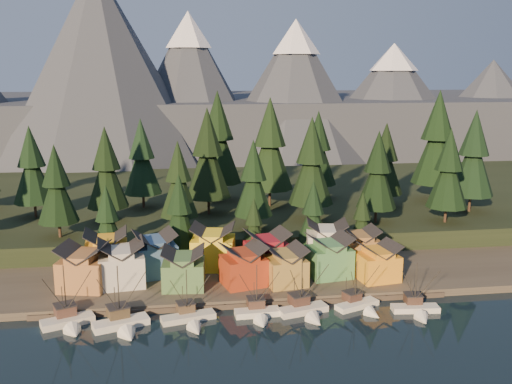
{
  "coord_description": "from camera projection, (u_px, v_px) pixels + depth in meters",
  "views": [
    {
      "loc": [
        -12.27,
        -86.2,
        44.61
      ],
      "look_at": [
        4.09,
        30.0,
        19.36
      ],
      "focal_mm": 40.0,
      "sensor_mm": 36.0,
      "label": 1
    }
  ],
  "objects": [
    {
      "name": "house_back_3",
      "position": [
        267.0,
        250.0,
        123.91
      ],
      "size": [
        10.08,
        9.3,
        8.97
      ],
      "rotation": [
        0.0,
        0.0,
        0.18
      ],
      "color": "maroon",
      "rests_on": "shore_strip"
    },
    {
      "name": "hillside",
      "position": [
        217.0,
        203.0,
        181.0
      ],
      "size": [
        420.0,
        100.0,
        6.0
      ],
      "primitive_type": "cube",
      "color": "black",
      "rests_on": "ground"
    },
    {
      "name": "tree_hill_10",
      "position": [
        318.0,
        151.0,
        171.71
      ],
      "size": [
        11.46,
        11.46,
        26.7
      ],
      "color": "#332319",
      "rests_on": "hillside"
    },
    {
      "name": "house_front_3",
      "position": [
        243.0,
        264.0,
        115.97
      ],
      "size": [
        9.98,
        9.69,
        8.44
      ],
      "rotation": [
        0.0,
        0.0,
        0.25
      ],
      "color": "maroon",
      "rests_on": "shore_strip"
    },
    {
      "name": "tree_shore_2",
      "position": [
        254.0,
        225.0,
        131.94
      ],
      "size": [
        6.19,
        6.19,
        14.41
      ],
      "color": "#332319",
      "rests_on": "shore_strip"
    },
    {
      "name": "house_back_2",
      "position": [
        213.0,
        246.0,
        125.63
      ],
      "size": [
        10.57,
        9.96,
        9.77
      ],
      "rotation": [
        0.0,
        0.0,
        -0.18
      ],
      "color": "yellow",
      "rests_on": "shore_strip"
    },
    {
      "name": "house_front_2",
      "position": [
        184.0,
        267.0,
        114.54
      ],
      "size": [
        8.91,
        8.97,
        8.08
      ],
      "rotation": [
        0.0,
        0.0,
        -0.08
      ],
      "color": "#456D3B",
      "rests_on": "shore_strip"
    },
    {
      "name": "house_back_4",
      "position": [
        327.0,
        241.0,
        129.23
      ],
      "size": [
        10.19,
        9.9,
        9.65
      ],
      "rotation": [
        0.0,
        0.0,
        -0.17
      ],
      "color": "beige",
      "rests_on": "shore_strip"
    },
    {
      "name": "boat_0",
      "position": [
        68.0,
        314.0,
        100.53
      ],
      "size": [
        9.89,
        10.52,
        12.16
      ],
      "rotation": [
        0.0,
        0.0,
        0.38
      ],
      "color": "beige",
      "rests_on": "ground"
    },
    {
      "name": "boat_2",
      "position": [
        190.0,
        313.0,
        102.21
      ],
      "size": [
        10.45,
        10.99,
        10.54
      ],
      "rotation": [
        0.0,
        0.0,
        0.24
      ],
      "color": "beige",
      "rests_on": "ground"
    },
    {
      "name": "tree_hill_4",
      "position": [
        142.0,
        159.0,
        159.92
      ],
      "size": [
        10.94,
        10.94,
        25.48
      ],
      "color": "#332319",
      "rests_on": "hillside"
    },
    {
      "name": "tree_hill_5",
      "position": [
        179.0,
        182.0,
        137.46
      ],
      "size": [
        9.51,
        9.51,
        22.14
      ],
      "color": "#332319",
      "rests_on": "hillside"
    },
    {
      "name": "house_front_6",
      "position": [
        378.0,
        260.0,
        118.78
      ],
      "size": [
        8.88,
        8.52,
        7.9
      ],
      "rotation": [
        0.0,
        0.0,
        0.14
      ],
      "color": "orange",
      "rests_on": "shore_strip"
    },
    {
      "name": "house_back_5",
      "position": [
        360.0,
        245.0,
        127.77
      ],
      "size": [
        7.65,
        7.74,
        8.59
      ],
      "rotation": [
        0.0,
        0.0,
        -0.0
      ],
      "color": "olive",
      "rests_on": "shore_strip"
    },
    {
      "name": "tree_shore_4",
      "position": [
        362.0,
        220.0,
        135.42
      ],
      "size": [
        6.42,
        6.42,
        14.95
      ],
      "color": "#332319",
      "rests_on": "shore_strip"
    },
    {
      "name": "house_front_4",
      "position": [
        285.0,
        264.0,
        116.47
      ],
      "size": [
        8.89,
        9.41,
        7.93
      ],
      "rotation": [
        0.0,
        0.0,
        0.15
      ],
      "color": "olive",
      "rests_on": "shore_strip"
    },
    {
      "name": "tree_hill_14",
      "position": [
        437.0,
        141.0,
        167.87
      ],
      "size": [
        14.15,
        14.15,
        32.97
      ],
      "color": "#332319",
      "rests_on": "hillside"
    },
    {
      "name": "boat_3",
      "position": [
        258.0,
        307.0,
        104.32
      ],
      "size": [
        8.65,
        9.36,
        10.76
      ],
      "rotation": [
        0.0,
        0.0,
        0.05
      ],
      "color": "silver",
      "rests_on": "ground"
    },
    {
      "name": "tree_hill_8",
      "position": [
        270.0,
        147.0,
        161.26
      ],
      "size": [
        13.4,
        13.4,
        31.22
      ],
      "color": "#332319",
      "rests_on": "hillside"
    },
    {
      "name": "tree_hill_7",
      "position": [
        253.0,
        181.0,
        137.96
      ],
      "size": [
        9.59,
        9.59,
        22.34
      ],
      "color": "#332319",
      "rests_on": "hillside"
    },
    {
      "name": "house_back_1",
      "position": [
        155.0,
        252.0,
        121.54
      ],
      "size": [
        10.18,
        10.26,
        9.45
      ],
      "rotation": [
        0.0,
        0.0,
        0.24
      ],
      "color": "#375782",
      "rests_on": "shore_strip"
    },
    {
      "name": "tree_hill_15",
      "position": [
        218.0,
        141.0,
        168.85
      ],
      "size": [
        14.07,
        14.07,
        32.78
      ],
      "color": "#332319",
      "rests_on": "hillside"
    },
    {
      "name": "tree_shore_1",
      "position": [
        180.0,
        214.0,
        128.92
      ],
      "size": [
        8.77,
        8.77,
        20.44
      ],
      "color": "#332319",
      "rests_on": "shore_strip"
    },
    {
      "name": "shore_strip",
      "position": [
        233.0,
        261.0,
        133.07
      ],
      "size": [
        400.0,
        50.0,
        1.5
      ],
      "primitive_type": "cube",
      "color": "#3B342B",
      "rests_on": "ground"
    },
    {
      "name": "house_back_0",
      "position": [
        106.0,
        251.0,
        121.86
      ],
      "size": [
        9.43,
        9.1,
        9.58
      ],
      "rotation": [
        0.0,
        0.0,
        0.08
      ],
      "color": "gold",
      "rests_on": "shore_strip"
    },
    {
      "name": "tree_hill_11",
      "position": [
        378.0,
        173.0,
        144.09
      ],
      "size": [
        10.21,
        10.21,
        23.78
      ],
      "color": "#332319",
      "rests_on": "hillside"
    },
    {
      "name": "tree_hill_17",
      "position": [
        473.0,
        156.0,
        155.42
      ],
      "size": [
        12.1,
        12.1,
        28.19
      ],
      "color": "#332319",
      "rests_on": "hillside"
    },
    {
      "name": "ground",
      "position": [
        257.0,
        344.0,
        94.5
      ],
      "size": [
        500.0,
        500.0,
        0.0
      ],
      "primitive_type": "plane",
      "color": "black",
      "rests_on": "ground"
    },
    {
      "name": "house_front_0",
      "position": [
        84.0,
        266.0,
        113.83
      ],
      "size": [
        10.69,
        10.31,
        9.08
      ],
      "rotation": [
        0.0,
        0.0,
        -0.21
      ],
      "color": "#986336",
      "rests_on": "shore_strip"
    },
    {
      "name": "house_front_5",
      "position": [
        329.0,
        255.0,
        120.62
      ],
      "size": [
        9.59,
        8.94,
        8.97
      ],
      "rotation": [
        0.0,
        0.0,
        0.15
      ],
      "color": "#47844B",
      "rests_on": "shore_strip"
    },
    {
      "name": "dock",
      "position": [
        245.0,
        302.0,
        110.37
      ],
      "size": [
        80.0,
        4.0,
        1.0
      ],
      "primitive_type": "cube",
      "color": "#4D4337",
      "rests_on": "ground"
    },
    {
      "name": "boat_5",
      "position": [
        361.0,
        300.0,
        107.9
      ],
      "size": [
        9.4,
        9.79,
        10.16
      ],
      "rotation": [
        0.0,
        0.0,
        0.38
      ],
      "color": "silver",
      "rests_on": "ground"
    },
    {
      "name": "mountain_ridge",
      "position": [
        191.0,
        106.0,
        295.22
      ],
      "size": [
        560.0,
        190.0,
        90.0
      ],
      "color": "#434856",
      "rests_on": "ground"
    },
    {
      "name": "tree_shore_0",
      "position": [
        107.0,
        221.0,
        126.99
      ],
      "size": [
        7.84,
        7.84,
        18.27
      ],
      "color": "#332319",
      "rests_on": "shore_strip"
    },
    {
      "name": "house_front_1",
      "position": [
        121.0,
        262.0,
        115.68
      ],
      "size": [
        9.95,
        9.64,
        9.29
      ],
      "rotation": [
        0.0,
        0.0,
        0.12
      ],
      "color": "beige",
      "rests_on": "shore_strip"
    },
    {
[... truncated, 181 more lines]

